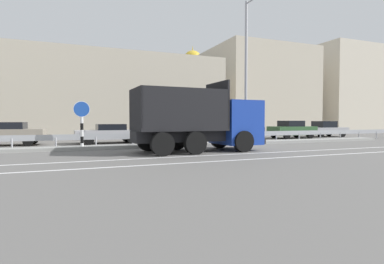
{
  "coord_description": "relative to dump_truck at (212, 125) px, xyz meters",
  "views": [
    {
      "loc": [
        -8.46,
        -14.74,
        1.54
      ],
      "look_at": [
        -2.37,
        0.46,
        0.91
      ],
      "focal_mm": 28.0,
      "sensor_mm": 36.0,
      "label": 1
    }
  ],
  "objects": [
    {
      "name": "ground_plane",
      "position": [
        1.86,
        1.02,
        -1.3
      ],
      "size": [
        320.0,
        320.0,
        0.0
      ],
      "primitive_type": "plane",
      "color": "#605E5B"
    },
    {
      "name": "lane_strip_0",
      "position": [
        -0.85,
        -1.83,
        -1.3
      ],
      "size": [
        48.13,
        0.16,
        0.01
      ],
      "primitive_type": "cube",
      "color": "silver",
      "rests_on": "ground_plane"
    },
    {
      "name": "lane_strip_1",
      "position": [
        -0.85,
        -3.64,
        -1.3
      ],
      "size": [
        48.13,
        0.16,
        0.01
      ],
      "primitive_type": "cube",
      "color": "silver",
      "rests_on": "ground_plane"
    },
    {
      "name": "median_island",
      "position": [
        1.86,
        2.99,
        -1.21
      ],
      "size": [
        26.47,
        1.1,
        0.18
      ],
      "primitive_type": "cube",
      "color": "gray",
      "rests_on": "ground_plane"
    },
    {
      "name": "median_guardrail",
      "position": [
        1.86,
        3.97,
        -0.73
      ],
      "size": [
        48.13,
        0.09,
        0.78
      ],
      "color": "#9EA0A5",
      "rests_on": "ground_plane"
    },
    {
      "name": "dump_truck",
      "position": [
        0.0,
        0.0,
        0.0
      ],
      "size": [
        6.54,
        2.89,
        3.48
      ],
      "rotation": [
        0.0,
        0.0,
        -1.54
      ],
      "color": "#19389E",
      "rests_on": "ground_plane"
    },
    {
      "name": "median_road_sign",
      "position": [
        -6.13,
        2.99,
        0.09
      ],
      "size": [
        0.85,
        0.16,
        2.56
      ],
      "color": "white",
      "rests_on": "ground_plane"
    },
    {
      "name": "street_lamp_1",
      "position": [
        3.86,
        2.83,
        3.79
      ],
      "size": [
        0.7,
        2.38,
        9.16
      ],
      "color": "#ADADB2",
      "rests_on": "ground_plane"
    },
    {
      "name": "parked_car_1",
      "position": [
        -10.29,
        7.4,
        -0.56
      ],
      "size": [
        4.3,
        2.01,
        1.44
      ],
      "rotation": [
        0.0,
        0.0,
        1.51
      ],
      "color": "gray",
      "rests_on": "ground_plane"
    },
    {
      "name": "parked_car_2",
      "position": [
        -4.28,
        7.12,
        -0.62
      ],
      "size": [
        4.43,
        2.05,
        1.3
      ],
      "rotation": [
        0.0,
        0.0,
        1.61
      ],
      "color": "#A3A3A8",
      "rests_on": "ground_plane"
    },
    {
      "name": "parked_car_3",
      "position": [
        0.69,
        7.51,
        -0.54
      ],
      "size": [
        4.41,
        2.14,
        1.54
      ],
      "rotation": [
        0.0,
        0.0,
        -1.63
      ],
      "color": "navy",
      "rests_on": "ground_plane"
    },
    {
      "name": "parked_car_4",
      "position": [
        5.72,
        7.32,
        -0.56
      ],
      "size": [
        4.32,
        2.24,
        1.45
      ],
      "rotation": [
        0.0,
        0.0,
        1.64
      ],
      "color": "black",
      "rests_on": "ground_plane"
    },
    {
      "name": "parked_car_5",
      "position": [
        11.07,
        7.12,
        -0.54
      ],
      "size": [
        3.94,
        2.14,
        1.52
      ],
      "rotation": [
        0.0,
        0.0,
        -1.61
      ],
      "color": "#335B33",
      "rests_on": "ground_plane"
    },
    {
      "name": "parked_car_6",
      "position": [
        15.57,
        7.82,
        -0.57
      ],
      "size": [
        4.1,
        2.05,
        1.48
      ],
      "rotation": [
        0.0,
        0.0,
        -1.63
      ],
      "color": "#A3A3A8",
      "rests_on": "ground_plane"
    },
    {
      "name": "background_building_0",
      "position": [
        -3.58,
        20.74,
        2.62
      ],
      "size": [
        22.8,
        15.19,
        7.85
      ],
      "primitive_type": "cube",
      "color": "#B7AD99",
      "rests_on": "ground_plane"
    },
    {
      "name": "background_building_1",
      "position": [
        18.34,
        23.93,
        4.52
      ],
      "size": [
        13.56,
        12.73,
        11.65
      ],
      "primitive_type": "cube",
      "color": "#B7AD99",
      "rests_on": "ground_plane"
    },
    {
      "name": "background_building_2",
      "position": [
        34.22,
        24.58,
        5.4
      ],
      "size": [
        10.16,
        12.14,
        13.41
      ],
      "primitive_type": "cube",
      "color": "beige",
      "rests_on": "ground_plane"
    },
    {
      "name": "church_tower",
      "position": [
        13.11,
        35.21,
        5.44
      ],
      "size": [
        3.6,
        3.6,
        14.65
      ],
      "color": "silver",
      "rests_on": "ground_plane"
    }
  ]
}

